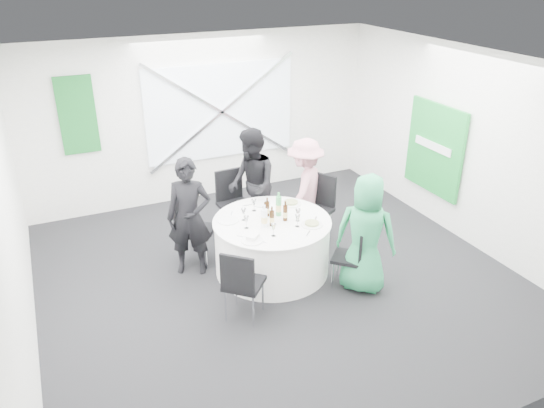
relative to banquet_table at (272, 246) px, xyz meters
name	(u,v)px	position (x,y,z in m)	size (l,w,h in m)	color
floor	(278,277)	(0.00, -0.20, -0.38)	(6.00, 6.00, 0.00)	black
ceiling	(279,65)	(0.00, -0.20, 2.42)	(6.00, 6.00, 0.00)	silver
wall_back	(204,119)	(0.00, 2.80, 1.02)	(6.00, 6.00, 0.00)	silver
wall_front	(446,320)	(0.00, -3.20, 1.02)	(6.00, 6.00, 0.00)	silver
wall_left	(11,228)	(-3.00, -0.20, 1.02)	(6.00, 6.00, 0.00)	silver
wall_right	(467,147)	(3.00, -0.20, 1.02)	(6.00, 6.00, 0.00)	silver
window_panel	(221,111)	(0.30, 2.76, 1.12)	(2.60, 0.03, 1.60)	silver
window_brace_a	(222,112)	(0.30, 2.72, 1.12)	(0.05, 0.05, 3.16)	silver
window_brace_b	(222,112)	(0.30, 2.72, 1.12)	(0.05, 0.05, 3.16)	silver
green_banner	(77,115)	(-2.00, 2.75, 1.32)	(0.55, 0.04, 1.20)	#136223
green_sign	(435,149)	(2.94, 0.40, 0.82)	(0.05, 1.20, 1.40)	#1A9234
banquet_table	(272,246)	(0.00, 0.00, 0.00)	(1.56, 1.56, 0.76)	white
chair_back	(233,197)	(-0.09, 1.25, 0.21)	(0.48, 0.50, 1.00)	black
chair_back_left	(190,223)	(-0.91, 0.70, 0.20)	(0.63, 0.63, 0.99)	black
chair_back_right	(318,202)	(1.00, 0.55, 0.21)	(0.63, 0.62, 1.01)	black
chair_front_right	(354,253)	(0.79, -0.77, 0.10)	(0.53, 0.53, 0.83)	black
chair_front_left	(241,281)	(-0.77, -0.84, 0.16)	(0.60, 0.60, 0.93)	black
person_man_back_left	(189,217)	(-0.98, 0.45, 0.43)	(0.59, 0.39, 1.61)	black
person_man_back	(252,185)	(0.14, 1.02, 0.46)	(0.82, 0.45, 1.69)	black
person_woman_pink	(305,188)	(0.88, 0.76, 0.38)	(0.98, 0.46, 1.52)	pink
person_woman_green	(366,234)	(0.89, -0.85, 0.40)	(0.76, 0.50, 1.56)	#2A9A5E
plate_back	(261,203)	(0.07, 0.53, 0.39)	(0.26, 0.26, 0.01)	white
plate_back_left	(228,220)	(-0.52, 0.23, 0.39)	(0.27, 0.27, 0.01)	white
plate_back_right	(291,203)	(0.45, 0.36, 0.40)	(0.29, 0.29, 0.04)	white
plate_front_right	(312,224)	(0.42, -0.33, 0.40)	(0.28, 0.28, 0.04)	white
plate_front_left	(252,240)	(-0.45, -0.40, 0.39)	(0.27, 0.27, 0.01)	white
napkin	(253,236)	(-0.42, -0.36, 0.42)	(0.17, 0.11, 0.05)	white
beer_bottle_a	(265,213)	(-0.08, 0.05, 0.48)	(0.06, 0.06, 0.26)	#3B1F0A
beer_bottle_b	(267,209)	(0.00, 0.16, 0.48)	(0.06, 0.06, 0.26)	#3B1F0A
beer_bottle_c	(285,213)	(0.16, -0.07, 0.49)	(0.06, 0.06, 0.28)	#3B1F0A
beer_bottle_d	(272,218)	(-0.06, -0.12, 0.48)	(0.06, 0.06, 0.27)	#3B1F0A
green_water_bottle	(279,206)	(0.15, 0.11, 0.51)	(0.08, 0.08, 0.33)	#43B05E
clear_water_bottle	(264,218)	(-0.16, -0.11, 0.50)	(0.08, 0.08, 0.30)	white
wine_glass_a	(246,219)	(-0.38, -0.06, 0.50)	(0.07, 0.07, 0.17)	white
wine_glass_b	(298,218)	(0.23, -0.29, 0.50)	(0.07, 0.07, 0.17)	white
wine_glass_c	(254,202)	(-0.10, 0.37, 0.50)	(0.07, 0.07, 0.17)	white
wine_glass_d	(298,212)	(0.30, -0.14, 0.50)	(0.07, 0.07, 0.17)	white
wine_glass_e	(274,227)	(-0.16, -0.39, 0.50)	(0.07, 0.07, 0.17)	white
wine_glass_f	(244,212)	(-0.33, 0.16, 0.50)	(0.07, 0.07, 0.17)	white
fork_a	(308,233)	(0.26, -0.51, 0.38)	(0.01, 0.15, 0.01)	silver
knife_a	(316,219)	(0.54, -0.20, 0.38)	(0.01, 0.15, 0.01)	silver
fork_b	(265,202)	(0.14, 0.56, 0.38)	(0.01, 0.15, 0.01)	silver
knife_b	(247,205)	(-0.12, 0.56, 0.38)	(0.01, 0.15, 0.01)	silver
fork_c	(232,214)	(-0.41, 0.40, 0.38)	(0.01, 0.15, 0.01)	silver
knife_c	(228,224)	(-0.56, 0.15, 0.38)	(0.01, 0.15, 0.01)	silver
fork_d	(243,237)	(-0.51, -0.26, 0.38)	(0.01, 0.15, 0.01)	silver
knife_d	(261,241)	(-0.35, -0.45, 0.38)	(0.01, 0.15, 0.01)	silver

